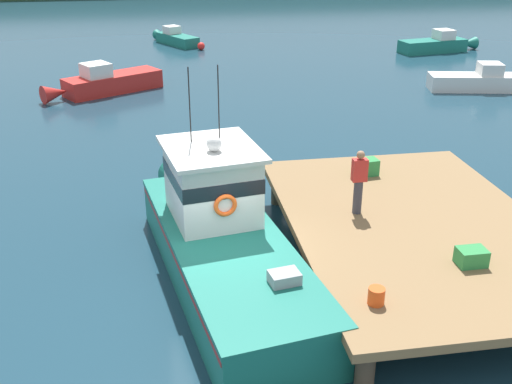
% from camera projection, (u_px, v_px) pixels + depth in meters
% --- Properties ---
extents(ground_plane, '(200.00, 200.00, 0.00)m').
position_uv_depth(ground_plane, '(219.00, 281.00, 14.46)').
color(ground_plane, '#193847').
extents(dock, '(6.00, 9.00, 1.20)m').
position_uv_depth(dock, '(415.00, 226.00, 14.73)').
color(dock, '#4C3D2D').
rests_on(dock, ground).
extents(main_fishing_boat, '(3.84, 9.97, 4.80)m').
position_uv_depth(main_fishing_boat, '(220.00, 235.00, 14.49)').
color(main_fishing_boat, '#196B5B').
rests_on(main_fishing_boat, ground).
extents(crate_stack_near_edge, '(0.60, 0.45, 0.37)m').
position_uv_depth(crate_stack_near_edge, '(471.00, 257.00, 12.79)').
color(crate_stack_near_edge, '#2D8442').
rests_on(crate_stack_near_edge, dock).
extents(crate_single_by_cleat, '(0.65, 0.51, 0.47)m').
position_uv_depth(crate_single_by_cleat, '(367.00, 167.00, 17.30)').
color(crate_single_by_cleat, '#2D8442').
rests_on(crate_single_by_cleat, dock).
extents(bait_bucket, '(0.32, 0.32, 0.34)m').
position_uv_depth(bait_bucket, '(376.00, 296.00, 11.48)').
color(bait_bucket, '#E04C19').
rests_on(bait_bucket, dock).
extents(deckhand_by_the_boat, '(0.36, 0.22, 1.63)m').
position_uv_depth(deckhand_by_the_boat, '(359.00, 181.00, 14.79)').
color(deckhand_by_the_boat, '#383842').
rests_on(deckhand_by_the_boat, dock).
extents(moored_boat_far_right, '(5.50, 2.18, 1.37)m').
position_uv_depth(moored_boat_far_right, '(481.00, 81.00, 30.51)').
color(moored_boat_far_right, silver).
rests_on(moored_boat_far_right, ground).
extents(moored_boat_far_left, '(3.11, 4.54, 1.19)m').
position_uv_depth(moored_boat_far_left, '(175.00, 38.00, 41.86)').
color(moored_boat_far_left, '#196B5B').
rests_on(moored_boat_far_left, ground).
extents(moored_boat_mid_harbor, '(5.60, 2.14, 1.40)m').
position_uv_depth(moored_boat_mid_harbor, '(438.00, 44.00, 39.42)').
color(moored_boat_mid_harbor, '#196B5B').
rests_on(moored_boat_mid_harbor, ground).
extents(moored_boat_outer_mooring, '(5.77, 4.10, 1.53)m').
position_uv_depth(moored_boat_outer_mooring, '(105.00, 83.00, 29.97)').
color(moored_boat_outer_mooring, red).
rests_on(moored_boat_outer_mooring, ground).
extents(mooring_buoy_spare_mooring, '(0.49, 0.49, 0.49)m').
position_uv_depth(mooring_buoy_spare_mooring, '(201.00, 46.00, 40.09)').
color(mooring_buoy_spare_mooring, red).
rests_on(mooring_buoy_spare_mooring, ground).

